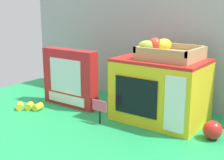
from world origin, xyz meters
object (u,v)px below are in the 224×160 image
Objects in this scene: price_sign at (100,108)px; loose_toy_apple at (212,130)px; cookie_set_box at (70,78)px; toy_microwave at (160,90)px; loose_toy_banana at (29,106)px; food_groups_crate at (167,52)px.

price_sign is 0.44m from loose_toy_apple.
toy_microwave is at bearing 9.86° from cookie_set_box.
cookie_set_box is 2.46× the size of loose_toy_banana.
toy_microwave is 0.27m from loose_toy_apple.
price_sign is at bearing -21.96° from cookie_set_box.
food_groups_crate reaches higher than toy_microwave.
price_sign is at bearing -133.94° from food_groups_crate.
toy_microwave reaches higher than loose_toy_apple.
cookie_set_box reaches higher than toy_microwave.
cookie_set_box is at bearing 158.04° from price_sign.
loose_toy_banana is (-0.55, -0.24, -0.11)m from toy_microwave.
loose_toy_banana is at bearing -171.56° from price_sign.
food_groups_crate is at bearing 11.55° from cookie_set_box.
toy_microwave is at bearing 23.39° from loose_toy_banana.
loose_toy_apple reaches higher than loose_toy_banana.
price_sign is at bearing 8.44° from loose_toy_banana.
toy_microwave is 0.16m from food_groups_crate.
loose_toy_banana is at bearing -156.61° from toy_microwave.
loose_toy_apple is (0.23, -0.08, -0.25)m from food_groups_crate.
toy_microwave is 1.46× the size of food_groups_crate.
toy_microwave is at bearing -131.14° from food_groups_crate.
loose_toy_banana is (-0.11, -0.16, -0.12)m from cookie_set_box.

